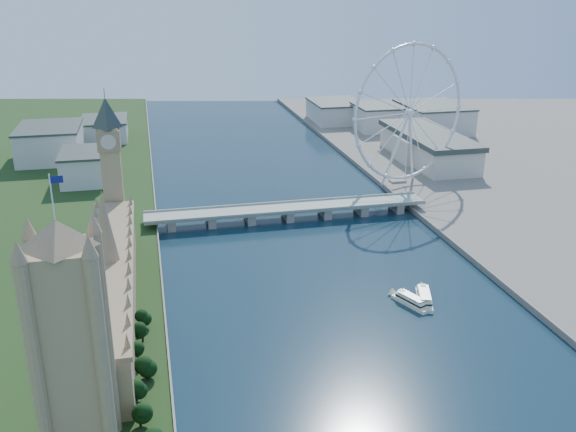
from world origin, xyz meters
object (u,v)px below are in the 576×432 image
object	(u,v)px
victoria_tower	(70,336)
tour_boat_far	(424,302)
tour_boat_near	(411,305)
london_eye	(409,113)

from	to	relation	value
victoria_tower	tour_boat_far	world-z (taller)	victoria_tower
tour_boat_near	victoria_tower	bearing A→B (deg)	-174.97
tour_boat_far	tour_boat_near	bearing A→B (deg)	-151.21
victoria_tower	tour_boat_far	xyz separation A→B (m)	(181.63, 92.19, -54.49)
london_eye	tour_boat_near	xyz separation A→B (m)	(-82.08, -209.53, -67.52)
victoria_tower	tour_boat_near	bearing A→B (deg)	27.64
london_eye	tour_boat_near	bearing A→B (deg)	-111.39
victoria_tower	tour_boat_near	size ratio (longest dim) A/B	3.91
tour_boat_near	tour_boat_far	distance (m)	8.88
tour_boat_near	tour_boat_far	bearing A→B (deg)	-11.93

